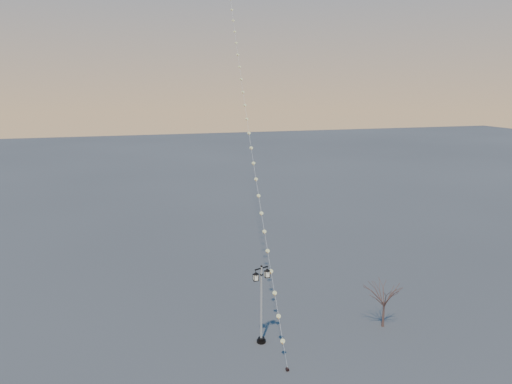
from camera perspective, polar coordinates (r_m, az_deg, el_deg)
name	(u,v)px	position (r m, az deg, el deg)	size (l,w,h in m)	color
ground	(286,361)	(32.00, 3.73, -20.23)	(300.00, 300.00, 0.00)	#464647
street_lamp	(261,300)	(32.31, 0.68, -13.33)	(1.41, 0.83, 5.77)	black
bare_tree	(385,297)	(35.93, 15.70, -12.45)	(2.07, 2.07, 3.43)	brown
kite_train	(241,58)	(49.04, -1.87, 16.37)	(6.65, 47.28, 41.03)	black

